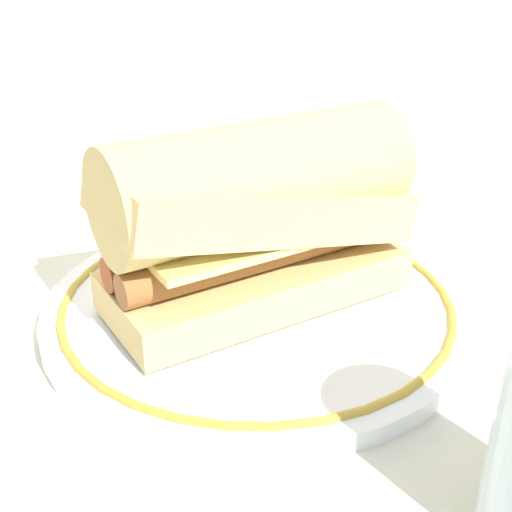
% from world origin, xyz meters
% --- Properties ---
extents(ground_plane, '(1.50, 1.50, 0.00)m').
position_xyz_m(ground_plane, '(0.00, 0.00, 0.00)').
color(ground_plane, beige).
extents(plate, '(0.29, 0.29, 0.01)m').
position_xyz_m(plate, '(-0.01, 0.00, 0.01)').
color(plate, white).
rests_on(plate, ground_plane).
extents(sausage_sandwich, '(0.21, 0.10, 0.12)m').
position_xyz_m(sausage_sandwich, '(-0.01, 0.00, 0.08)').
color(sausage_sandwich, '#D6B675').
rests_on(sausage_sandwich, plate).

